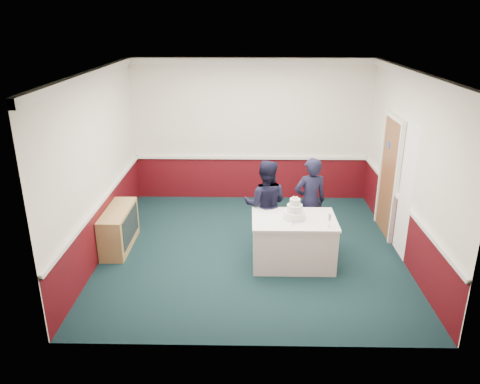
{
  "coord_description": "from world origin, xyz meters",
  "views": [
    {
      "loc": [
        -0.06,
        -7.18,
        3.77
      ],
      "look_at": [
        -0.19,
        -0.1,
        1.1
      ],
      "focal_mm": 35.0,
      "sensor_mm": 36.0,
      "label": 1
    }
  ],
  "objects_px": {
    "cake_knife": "(293,223)",
    "champagne_flute": "(330,218)",
    "person_woman": "(310,202)",
    "wedding_cake": "(294,212)",
    "person_man": "(265,205)",
    "sideboard": "(119,228)",
    "cake_table": "(293,241)"
  },
  "relations": [
    {
      "from": "champagne_flute",
      "to": "cake_table",
      "type": "bearing_deg",
      "value": 150.75
    },
    {
      "from": "sideboard",
      "to": "wedding_cake",
      "type": "bearing_deg",
      "value": -9.78
    },
    {
      "from": "cake_knife",
      "to": "champagne_flute",
      "type": "relative_size",
      "value": 1.07
    },
    {
      "from": "sideboard",
      "to": "champagne_flute",
      "type": "distance_m",
      "value": 3.58
    },
    {
      "from": "wedding_cake",
      "to": "cake_knife",
      "type": "distance_m",
      "value": 0.23
    },
    {
      "from": "cake_knife",
      "to": "wedding_cake",
      "type": "bearing_deg",
      "value": 102.15
    },
    {
      "from": "cake_knife",
      "to": "champagne_flute",
      "type": "xyz_separation_m",
      "value": [
        0.53,
        -0.08,
        0.14
      ]
    },
    {
      "from": "sideboard",
      "to": "cake_table",
      "type": "distance_m",
      "value": 2.99
    },
    {
      "from": "wedding_cake",
      "to": "person_woman",
      "type": "xyz_separation_m",
      "value": [
        0.33,
        0.7,
        -0.11
      ]
    },
    {
      "from": "sideboard",
      "to": "person_man",
      "type": "xyz_separation_m",
      "value": [
        2.51,
        0.08,
        0.43
      ]
    },
    {
      "from": "cake_table",
      "to": "cake_knife",
      "type": "xyz_separation_m",
      "value": [
        -0.03,
        -0.2,
        0.39
      ]
    },
    {
      "from": "wedding_cake",
      "to": "person_woman",
      "type": "bearing_deg",
      "value": 64.72
    },
    {
      "from": "person_woman",
      "to": "wedding_cake",
      "type": "bearing_deg",
      "value": 50.65
    },
    {
      "from": "cake_table",
      "to": "cake_knife",
      "type": "bearing_deg",
      "value": -98.53
    },
    {
      "from": "wedding_cake",
      "to": "person_woman",
      "type": "height_order",
      "value": "person_woman"
    },
    {
      "from": "sideboard",
      "to": "person_man",
      "type": "height_order",
      "value": "person_man"
    },
    {
      "from": "champagne_flute",
      "to": "person_man",
      "type": "relative_size",
      "value": 0.13
    },
    {
      "from": "cake_table",
      "to": "person_man",
      "type": "distance_m",
      "value": 0.82
    },
    {
      "from": "cake_knife",
      "to": "person_woman",
      "type": "distance_m",
      "value": 0.97
    },
    {
      "from": "wedding_cake",
      "to": "person_woman",
      "type": "distance_m",
      "value": 0.79
    },
    {
      "from": "champagne_flute",
      "to": "person_woman",
      "type": "distance_m",
      "value": 1.01
    },
    {
      "from": "sideboard",
      "to": "person_man",
      "type": "bearing_deg",
      "value": 1.87
    },
    {
      "from": "cake_table",
      "to": "person_woman",
      "type": "height_order",
      "value": "person_woman"
    },
    {
      "from": "cake_knife",
      "to": "champagne_flute",
      "type": "distance_m",
      "value": 0.55
    },
    {
      "from": "cake_knife",
      "to": "person_man",
      "type": "relative_size",
      "value": 0.14
    },
    {
      "from": "cake_knife",
      "to": "person_man",
      "type": "xyz_separation_m",
      "value": [
        -0.4,
        0.79,
        -0.01
      ]
    },
    {
      "from": "wedding_cake",
      "to": "person_man",
      "type": "relative_size",
      "value": 0.23
    },
    {
      "from": "champagne_flute",
      "to": "person_man",
      "type": "xyz_separation_m",
      "value": [
        -0.93,
        0.87,
        -0.15
      ]
    },
    {
      "from": "person_man",
      "to": "person_woman",
      "type": "distance_m",
      "value": 0.77
    },
    {
      "from": "cake_table",
      "to": "cake_knife",
      "type": "distance_m",
      "value": 0.44
    },
    {
      "from": "cake_knife",
      "to": "person_man",
      "type": "bearing_deg",
      "value": 137.73
    },
    {
      "from": "person_woman",
      "to": "sideboard",
      "type": "bearing_deg",
      "value": -10.62
    }
  ]
}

